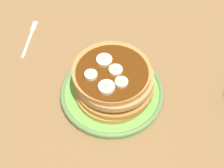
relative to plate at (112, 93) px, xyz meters
The scene contains 9 objects.
ground_plane 2.49cm from the plate, ahead, with size 140.00×140.00×3.00cm, color olive.
plate is the anchor object (origin of this frame).
pancake_stack 3.98cm from the plate, 19.56° to the left, with size 17.74×17.60×6.86cm.
banana_slice_0 7.68cm from the plate, ahead, with size 2.89×2.89×0.89cm.
banana_slice_1 8.33cm from the plate, 112.32° to the left, with size 3.37×3.37×0.96cm.
banana_slice_2 8.93cm from the plate, 111.64° to the right, with size 3.36×3.36×1.07cm.
banana_slice_3 8.91cm from the plate, behind, with size 2.64×2.64×1.05cm.
banana_slice_4 8.48cm from the plate, 66.36° to the right, with size 2.66×2.66×0.96cm.
fork 27.89cm from the plate, 131.07° to the left, with size 4.20×12.83×0.50cm.
Camera 1 is at (-5.99, -43.42, 61.80)cm, focal length 54.20 mm.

